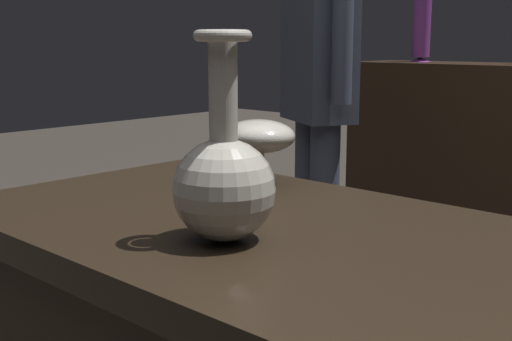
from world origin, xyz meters
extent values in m
cube|color=black|center=(0.00, 0.00, 0.78)|extent=(1.20, 0.64, 0.05)
sphere|color=gray|center=(-0.03, -0.11, 0.88)|extent=(0.15, 0.15, 0.15)
cylinder|color=gray|center=(-0.03, -0.11, 1.02)|extent=(0.04, 0.04, 0.16)
torus|color=gray|center=(-0.03, -0.11, 1.10)|extent=(0.08, 0.08, 0.02)
cylinder|color=gray|center=(-0.26, 0.22, 0.81)|extent=(0.06, 0.06, 0.01)
cylinder|color=gray|center=(-0.26, 0.22, 0.84)|extent=(0.03, 0.03, 0.05)
ellipsoid|color=gray|center=(-0.26, 0.22, 0.90)|extent=(0.15, 0.15, 0.07)
cone|color=#7A388E|center=(-1.04, 2.24, 1.00)|extent=(0.10, 0.10, 0.02)
cylinder|color=#7A388E|center=(-1.04, 2.24, 1.16)|extent=(0.09, 0.09, 0.30)
cylinder|color=#333847|center=(-0.79, 1.15, 0.40)|extent=(0.11, 0.11, 0.80)
cylinder|color=#333847|center=(-0.93, 1.22, 0.40)|extent=(0.11, 0.11, 0.80)
cube|color=#333847|center=(-0.86, 1.19, 1.12)|extent=(0.37, 0.31, 0.63)
cylinder|color=#333847|center=(-0.68, 1.09, 1.15)|extent=(0.07, 0.07, 0.54)
cylinder|color=#333847|center=(-1.04, 1.28, 1.15)|extent=(0.07, 0.07, 0.54)
camera|label=1|loc=(0.67, -0.78, 1.09)|focal=46.95mm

